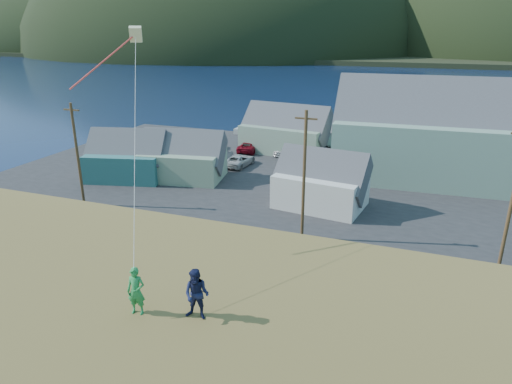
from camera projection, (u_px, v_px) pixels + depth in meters
ground at (297, 248)px, 33.54m from camera, size 900.00×900.00×0.00m
grass_strip at (290, 260)px, 31.76m from camera, size 110.00×8.00×0.10m
waterfront_lot at (340, 179)px, 48.52m from camera, size 72.00×36.00×0.12m
wharf at (328, 129)px, 70.64m from camera, size 26.00×14.00×0.90m
far_shore at (420, 49)px, 324.46m from camera, size 900.00×320.00×2.00m
far_hills at (482, 51)px, 267.89m from camera, size 760.00×265.00×143.00m
shed_teal at (128, 157)px, 48.20m from camera, size 9.29×7.44×6.45m
shed_palegreen_near at (182, 157)px, 48.00m from camera, size 9.54×6.78×6.38m
shed_white at (321, 181)px, 40.40m from camera, size 8.60×6.29×6.36m
shed_palegreen_far at (286, 130)px, 58.47m from camera, size 11.91×7.79×7.52m
utility_poles at (279, 176)px, 33.84m from camera, size 34.17×0.24×9.80m
parked_cars at (271, 154)px, 55.15m from camera, size 25.72×12.83×1.58m
kite_flyer_green at (136, 291)px, 13.47m from camera, size 0.61×0.46×1.51m
kite_flyer_navy at (197, 294)px, 13.22m from camera, size 0.82×0.67×1.59m
kite_rig at (131, 41)px, 16.97m from camera, size 2.21×3.17×9.10m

